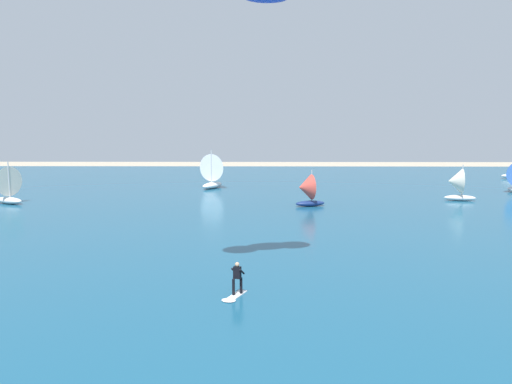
{
  "coord_description": "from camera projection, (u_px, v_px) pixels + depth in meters",
  "views": [
    {
      "loc": [
        -0.08,
        -8.81,
        8.44
      ],
      "look_at": [
        -0.39,
        17.79,
        4.99
      ],
      "focal_mm": 36.2,
      "sensor_mm": 36.0,
      "label": 1
    }
  ],
  "objects": [
    {
      "name": "sailboat_trailing",
      "position": [
        456.0,
        184.0,
        57.16
      ],
      "size": [
        3.54,
        3.06,
        4.02
      ],
      "color": "silver",
      "rests_on": "ocean"
    },
    {
      "name": "ocean",
      "position": [
        263.0,
        197.0,
        60.41
      ],
      "size": [
        160.0,
        90.0,
        0.1
      ],
      "primitive_type": "cube",
      "color": "navy",
      "rests_on": "ground"
    },
    {
      "name": "kitesurfer",
      "position": [
        236.0,
        284.0,
        25.23
      ],
      "size": [
        1.29,
        2.02,
        1.67
      ],
      "color": "white",
      "rests_on": "ocean"
    },
    {
      "name": "sailboat_near_shore",
      "position": [
        306.0,
        190.0,
        53.09
      ],
      "size": [
        3.31,
        2.9,
        3.73
      ],
      "color": "navy",
      "rests_on": "ocean"
    },
    {
      "name": "sailboat_center_horizon",
      "position": [
        215.0,
        170.0,
        68.83
      ],
      "size": [
        4.08,
        4.57,
        5.12
      ],
      "color": "white",
      "rests_on": "ocean"
    },
    {
      "name": "sailboat_far_left",
      "position": [
        5.0,
        184.0,
        55.11
      ],
      "size": [
        4.02,
        3.58,
        4.49
      ],
      "color": "silver",
      "rests_on": "ocean"
    }
  ]
}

